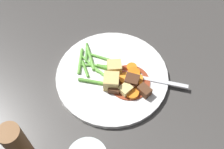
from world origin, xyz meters
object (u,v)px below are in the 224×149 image
at_px(carrot_slice_2, 140,86).
at_px(carrot_slice_6, 112,78).
at_px(meat_chunk_3, 114,88).
at_px(meat_chunk_2, 133,79).
at_px(carrot_slice_1, 126,78).
at_px(carrot_slice_4, 132,93).
at_px(potato_chunk_2, 116,68).
at_px(potato_chunk_1, 111,81).
at_px(fork, 150,79).
at_px(meat_chunk_0, 144,91).
at_px(meat_chunk_1, 133,85).
at_px(pepper_mill, 18,146).
at_px(dinner_plate, 112,76).
at_px(carrot_slice_5, 134,73).
at_px(potato_chunk_0, 126,90).
at_px(carrot_slice_3, 138,79).
at_px(carrot_slice_0, 132,68).

bearing_deg(carrot_slice_2, carrot_slice_6, -168.03).
bearing_deg(meat_chunk_3, meat_chunk_2, 55.84).
bearing_deg(carrot_slice_1, carrot_slice_4, -41.28).
height_order(carrot_slice_1, potato_chunk_2, potato_chunk_2).
distance_m(carrot_slice_2, carrot_slice_6, 0.07).
distance_m(potato_chunk_1, potato_chunk_2, 0.04).
relative_size(carrot_slice_2, fork, 0.15).
relative_size(carrot_slice_1, meat_chunk_3, 1.17).
relative_size(carrot_slice_6, meat_chunk_3, 1.23).
bearing_deg(potato_chunk_2, meat_chunk_0, -13.71).
relative_size(meat_chunk_0, meat_chunk_3, 1.14).
height_order(meat_chunk_1, pepper_mill, pepper_mill).
xyz_separation_m(dinner_plate, meat_chunk_0, (0.09, -0.01, 0.02)).
relative_size(carrot_slice_4, fork, 0.19).
height_order(potato_chunk_2, fork, potato_chunk_2).
bearing_deg(carrot_slice_5, carrot_slice_1, -110.65).
height_order(carrot_slice_1, potato_chunk_0, potato_chunk_0).
bearing_deg(meat_chunk_2, potato_chunk_0, -94.50).
bearing_deg(carrot_slice_4, potato_chunk_2, 149.43).
distance_m(carrot_slice_1, potato_chunk_2, 0.03).
xyz_separation_m(carrot_slice_3, pepper_mill, (-0.12, -0.28, 0.05)).
distance_m(carrot_slice_4, potato_chunk_1, 0.06).
height_order(carrot_slice_3, potato_chunk_0, potato_chunk_0).
xyz_separation_m(potato_chunk_1, meat_chunk_1, (0.05, 0.02, -0.01)).
xyz_separation_m(potato_chunk_2, fork, (0.09, 0.02, -0.01)).
bearing_deg(carrot_slice_5, potato_chunk_1, -120.61).
bearing_deg(potato_chunk_2, carrot_slice_5, 20.61).
bearing_deg(carrot_slice_0, meat_chunk_0, -40.50).
xyz_separation_m(carrot_slice_4, meat_chunk_1, (-0.01, 0.02, 0.00)).
bearing_deg(fork, potato_chunk_2, -166.94).
relative_size(carrot_slice_5, pepper_mill, 0.23).
relative_size(carrot_slice_3, meat_chunk_0, 0.81).
bearing_deg(meat_chunk_2, meat_chunk_0, -20.50).
height_order(potato_chunk_1, meat_chunk_2, potato_chunk_1).
bearing_deg(fork, meat_chunk_2, -142.32).
bearing_deg(meat_chunk_0, carrot_slice_6, -177.87).
xyz_separation_m(carrot_slice_4, meat_chunk_3, (-0.04, -0.01, 0.00)).
relative_size(potato_chunk_1, meat_chunk_1, 1.67).
bearing_deg(carrot_slice_2, potato_chunk_2, 172.10).
distance_m(carrot_slice_4, fork, 0.06).
bearing_deg(pepper_mill, carrot_slice_1, 70.03).
xyz_separation_m(dinner_plate, carrot_slice_2, (0.08, 0.00, 0.01)).
xyz_separation_m(carrot_slice_4, fork, (0.02, 0.06, -0.00)).
bearing_deg(pepper_mill, meat_chunk_3, 69.20).
bearing_deg(fork, meat_chunk_3, -132.67).
xyz_separation_m(carrot_slice_6, meat_chunk_0, (0.09, 0.00, 0.01)).
height_order(meat_chunk_1, fork, meat_chunk_1).
bearing_deg(meat_chunk_3, carrot_slice_3, 55.30).
bearing_deg(dinner_plate, carrot_slice_0, 49.16).
distance_m(potato_chunk_1, pepper_mill, 0.25).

